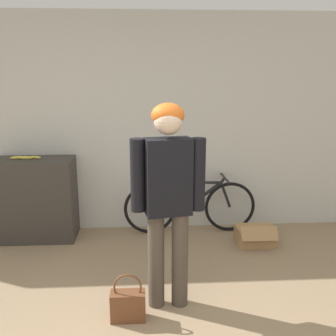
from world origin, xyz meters
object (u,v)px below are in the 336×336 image
bicycle (190,206)px  handbag (128,304)px  person (168,189)px  cardboard_box (255,236)px  banana (25,158)px

bicycle → handbag: bicycle is taller
person → cardboard_box: person is taller
person → bicycle: size_ratio=1.05×
banana → cardboard_box: 2.77m
bicycle → cardboard_box: bearing=-30.4°
person → banana: size_ratio=4.69×
handbag → cardboard_box: (1.40, 1.32, -0.03)m
cardboard_box → banana: bearing=172.1°
bicycle → cardboard_box: (0.71, -0.40, -0.24)m
banana → bicycle: bearing=1.1°
handbag → person: bearing=30.8°
bicycle → cardboard_box: size_ratio=3.75×
banana → handbag: 2.24m
person → banana: bearing=125.4°
person → handbag: 0.96m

